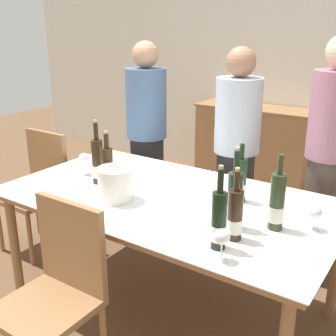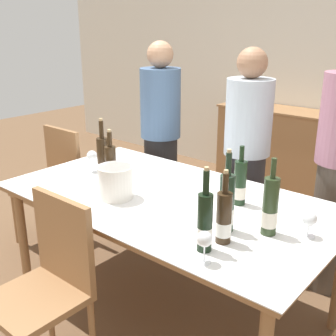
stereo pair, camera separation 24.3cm
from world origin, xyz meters
name	(u,v)px [view 1 (the left image)]	position (x,y,z in m)	size (l,w,h in m)	color
ground_plane	(168,303)	(0.00, 0.00, 0.00)	(12.00, 12.00, 0.00)	brown
back_wall	(311,56)	(0.00, 2.65, 1.40)	(8.00, 0.10, 2.80)	silver
sideboard_cabinet	(253,145)	(-0.46, 2.36, 0.44)	(1.28, 0.46, 0.87)	#996B42
dining_table	(168,206)	(0.00, 0.00, 0.69)	(1.99, 1.10, 0.75)	#996B42
ice_bucket	(115,183)	(-0.23, -0.21, 0.85)	(0.21, 0.21, 0.19)	white
wine_bottle_0	(98,162)	(-0.50, -0.06, 0.89)	(0.07, 0.07, 0.41)	#332314
wine_bottle_1	(219,221)	(0.52, -0.37, 0.88)	(0.07, 0.07, 0.40)	black
wine_bottle_2	(277,203)	(0.67, -0.04, 0.89)	(0.08, 0.08, 0.39)	#28381E
wine_bottle_3	(240,181)	(0.37, 0.18, 0.87)	(0.07, 0.07, 0.34)	black
wine_bottle_4	(235,202)	(0.49, -0.14, 0.89)	(0.08, 0.08, 0.42)	#1E3323
wine_bottle_5	(235,216)	(0.55, -0.25, 0.87)	(0.07, 0.07, 0.36)	#332314
wine_bottle_6	(108,170)	(-0.37, -0.11, 0.88)	(0.07, 0.07, 0.37)	#332314
wine_glass_0	(84,159)	(-0.69, 0.01, 0.86)	(0.07, 0.07, 0.15)	white
wine_glass_1	(314,213)	(0.83, 0.06, 0.84)	(0.07, 0.07, 0.13)	white
wine_glass_2	(222,238)	(0.59, -0.45, 0.86)	(0.07, 0.07, 0.15)	white
chair_near_front	(58,285)	(-0.11, -0.78, 0.54)	(0.42, 0.42, 0.94)	#996B42
chair_left_end	(39,184)	(-1.29, 0.09, 0.53)	(0.42, 0.42, 0.93)	#996B42
person_host	(147,140)	(-0.76, 0.80, 0.80)	(0.33, 0.33, 1.60)	#262628
person_guest_left	(236,157)	(0.05, 0.82, 0.79)	(0.33, 0.33, 1.58)	#2D2D33
person_guest_right	(329,165)	(0.70, 0.87, 0.84)	(0.33, 0.33, 1.67)	#51473D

